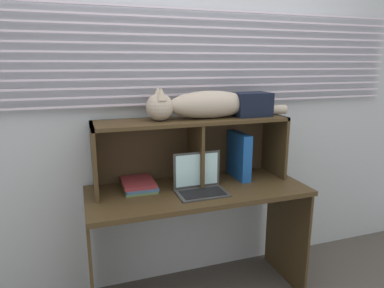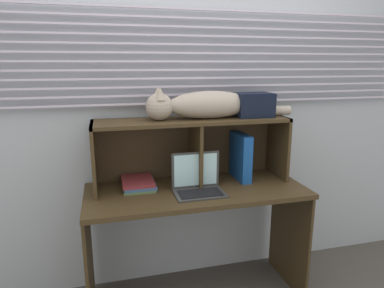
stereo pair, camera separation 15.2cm
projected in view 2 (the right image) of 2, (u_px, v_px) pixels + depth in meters
The scene contains 8 objects.
back_panel_with_blinds at pixel (185, 106), 2.32m from camera, with size 4.40×0.08×2.50m.
desk at pixel (197, 212), 2.16m from camera, with size 1.37×0.56×0.77m.
hutch_shelf_unit at pixel (191, 138), 2.20m from camera, with size 1.24×0.31×0.42m.
cat at pixel (202, 105), 2.14m from camera, with size 0.97×0.18×0.21m.
laptop at pixel (198, 183), 2.06m from camera, with size 0.30×0.20×0.24m.
binder_upright at pixel (240, 156), 2.28m from camera, with size 0.06×0.25×0.31m, color #184D9D.
book_stack at pixel (138, 183), 2.15m from camera, with size 0.21×0.26×0.05m.
storage_box at pixel (253, 105), 2.22m from camera, with size 0.24×0.18×0.16m, color black.
Camera 2 is at (-0.53, -1.70, 1.54)m, focal length 31.74 mm.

